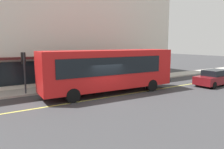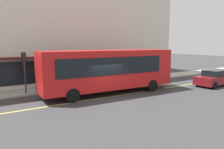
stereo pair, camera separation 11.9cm
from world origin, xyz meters
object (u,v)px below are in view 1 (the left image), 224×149
(car_maroon, at_px, (214,78))
(bus, at_px, (110,69))
(traffic_light, at_px, (24,63))
(pedestrian_by_curb, at_px, (44,76))

(car_maroon, bearing_deg, bus, 165.23)
(traffic_light, distance_m, pedestrian_by_curb, 2.73)
(bus, xyz_separation_m, car_maroon, (10.22, -2.69, -1.24))
(car_maroon, relative_size, pedestrian_by_curb, 2.64)
(traffic_light, height_order, car_maroon, traffic_light)
(car_maroon, height_order, pedestrian_by_curb, pedestrian_by_curb)
(traffic_light, height_order, pedestrian_by_curb, traffic_light)
(car_maroon, xyz_separation_m, pedestrian_by_curb, (-14.26, 7.33, 0.40))
(bus, relative_size, pedestrian_by_curb, 6.77)
(car_maroon, bearing_deg, traffic_light, 159.94)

